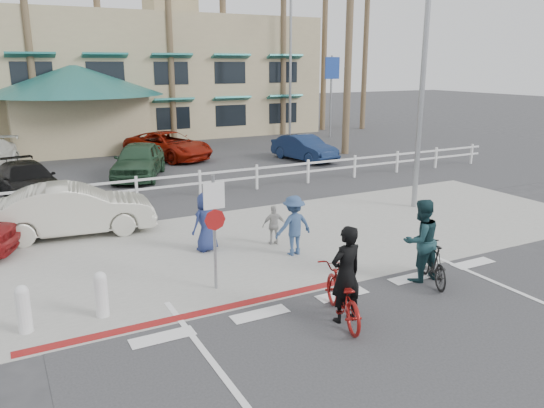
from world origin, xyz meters
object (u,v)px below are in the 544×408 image
car_white_sedan (74,210)px  bike_red (342,295)px  bike_black (433,263)px  sign_post (214,227)px

car_white_sedan → bike_red: bearing=-148.8°
bike_black → sign_post: bearing=-0.0°
bike_red → bike_black: (2.88, 0.53, -0.04)m
bike_red → sign_post: bearing=-40.0°
sign_post → bike_black: size_ratio=1.78×
sign_post → bike_black: 5.02m
bike_red → bike_black: bike_red is taller
bike_red → bike_black: size_ratio=1.23×
bike_red → bike_black: bearing=-152.3°
bike_black → car_white_sedan: 10.10m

